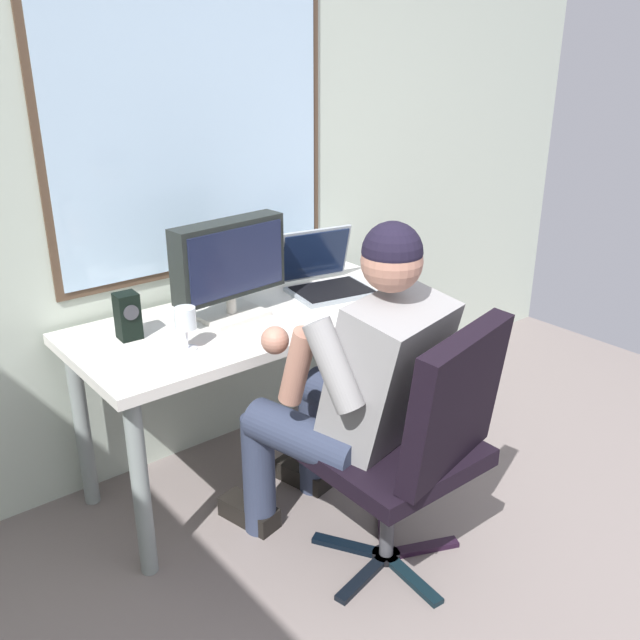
{
  "coord_description": "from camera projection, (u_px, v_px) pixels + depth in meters",
  "views": [
    {
      "loc": [
        -1.34,
        -0.12,
        1.71
      ],
      "look_at": [
        0.07,
        1.63,
        0.8
      ],
      "focal_mm": 39.03,
      "sensor_mm": 36.0,
      "label": 1
    }
  ],
  "objects": [
    {
      "name": "wall_rear",
      "position": [
        186.0,
        125.0,
        2.7
      ],
      "size": [
        4.88,
        0.08,
        2.8
      ],
      "color": "#B8C3B3",
      "rests_on": "ground"
    },
    {
      "name": "desk",
      "position": [
        258.0,
        336.0,
        2.74
      ],
      "size": [
        1.44,
        0.65,
        0.72
      ],
      "color": "gray",
      "rests_on": "ground"
    },
    {
      "name": "office_chair",
      "position": [
        419.0,
        436.0,
        2.21
      ],
      "size": [
        0.57,
        0.58,
        0.93
      ],
      "color": "black",
      "rests_on": "ground"
    },
    {
      "name": "person_seated",
      "position": [
        354.0,
        385.0,
        2.33
      ],
      "size": [
        0.61,
        0.84,
        1.22
      ],
      "color": "#2E364D",
      "rests_on": "ground"
    },
    {
      "name": "crt_monitor",
      "position": [
        229.0,
        262.0,
        2.6
      ],
      "size": [
        0.47,
        0.21,
        0.38
      ],
      "color": "beige",
      "rests_on": "desk"
    },
    {
      "name": "laptop",
      "position": [
        324.0,
        274.0,
        2.96
      ],
      "size": [
        0.38,
        0.38,
        0.25
      ],
      "color": "gray",
      "rests_on": "desk"
    },
    {
      "name": "wine_glass",
      "position": [
        185.0,
        321.0,
        2.36
      ],
      "size": [
        0.07,
        0.07,
        0.15
      ],
      "color": "silver",
      "rests_on": "desk"
    },
    {
      "name": "desk_speaker",
      "position": [
        128.0,
        316.0,
        2.46
      ],
      "size": [
        0.08,
        0.08,
        0.17
      ],
      "color": "black",
      "rests_on": "desk"
    }
  ]
}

